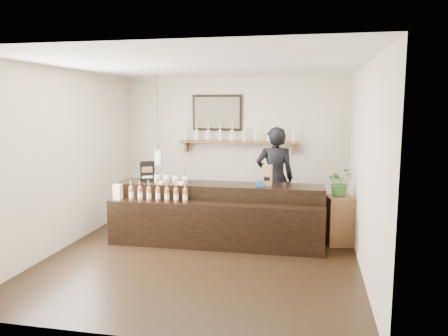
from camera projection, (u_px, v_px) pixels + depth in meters
ground at (205, 253)px, 6.64m from camera, size 5.00×5.00×0.00m
room_shell at (204, 142)px, 6.39m from camera, size 5.00×5.00×5.00m
back_wall_decor at (226, 129)px, 8.72m from camera, size 2.66×0.96×1.69m
counter at (217, 215)px, 7.12m from camera, size 3.42×0.95×1.11m
promo_sign at (147, 171)px, 7.38m from camera, size 0.22×0.14×0.34m
paper_bag at (267, 175)px, 6.98m from camera, size 0.16×0.12×0.33m
tape_dispenser at (260, 184)px, 6.94m from camera, size 0.12×0.07×0.10m
side_cabinet at (338, 219)px, 7.10m from camera, size 0.49×0.60×0.78m
potted_plant at (340, 182)px, 7.01m from camera, size 0.54×0.53×0.46m
shopkeeper at (275, 172)px, 7.81m from camera, size 0.84×0.62×2.10m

